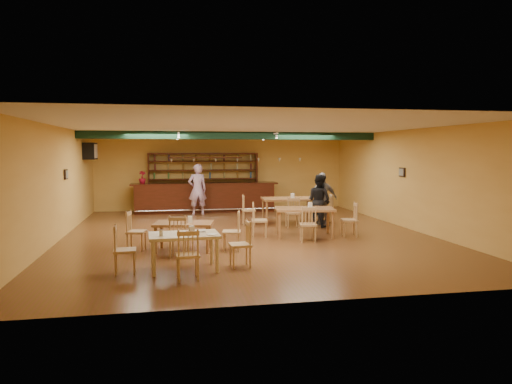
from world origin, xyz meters
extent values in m
plane|color=brown|center=(0.00, 0.00, 0.00)|extent=(12.00, 12.00, 0.00)
cube|color=black|center=(0.00, 2.80, 2.87)|extent=(10.00, 0.30, 0.25)
cube|color=silver|center=(-1.80, 3.40, 2.94)|extent=(0.05, 2.50, 0.05)
cube|color=silver|center=(1.40, 3.40, 2.94)|extent=(0.05, 2.50, 0.05)
cube|color=silver|center=(-4.80, 4.20, 2.35)|extent=(0.34, 0.70, 0.48)
cube|color=black|center=(-4.97, 1.00, 1.70)|extent=(0.04, 0.34, 0.28)
cube|color=black|center=(4.97, 0.50, 1.70)|extent=(0.04, 0.34, 0.28)
cube|color=#35170A|center=(-0.76, 5.15, 0.56)|extent=(5.59, 0.85, 1.13)
cube|color=#35170A|center=(-0.76, 5.78, 1.14)|extent=(4.32, 0.40, 2.28)
imported|color=maroon|center=(-3.10, 5.15, 1.37)|extent=(0.34, 0.34, 0.48)
cube|color=brown|center=(1.66, 1.76, 0.42)|extent=(1.73, 1.11, 0.84)
cube|color=brown|center=(-1.81, -1.83, 0.34)|extent=(1.48, 1.05, 0.68)
cube|color=brown|center=(1.52, -0.59, 0.40)|extent=(1.72, 1.20, 0.79)
cube|color=beige|center=(-1.87, -3.66, 0.36)|extent=(1.40, 0.95, 0.73)
cylinder|color=silver|center=(-1.77, -3.66, 0.74)|extent=(0.45, 0.45, 0.01)
cylinder|color=#EAE5C6|center=(-2.30, -3.81, 0.78)|extent=(0.08, 0.08, 0.11)
cube|color=white|center=(-1.53, -3.47, 0.74)|extent=(0.21, 0.17, 0.03)
cube|color=silver|center=(-1.62, -3.61, 0.74)|extent=(0.32, 0.10, 0.00)
cylinder|color=white|center=(-1.33, -3.86, 0.73)|extent=(0.23, 0.23, 0.01)
imported|color=#944DA7|center=(-1.10, 4.33, 0.94)|extent=(0.75, 0.55, 1.89)
imported|color=black|center=(2.46, 0.96, 0.82)|extent=(0.93, 0.99, 1.63)
imported|color=gray|center=(2.72, 1.41, 0.83)|extent=(1.01, 0.49, 1.66)
camera|label=1|loc=(-2.16, -12.84, 2.35)|focal=32.76mm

